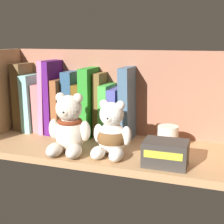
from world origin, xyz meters
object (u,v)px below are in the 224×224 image
Objects in this scene: book_3 at (51,95)px; book_12 at (129,103)px; book_0 at (26,96)px; pillar_candle at (168,138)px; book_7 at (82,108)px; teddy_bear_larger at (69,128)px; small_product_box at (166,153)px; book_11 at (119,112)px; book_2 at (45,106)px; book_8 at (92,101)px; teddy_bear_smaller at (112,134)px; book_1 at (36,101)px; book_6 at (73,102)px; book_9 at (101,104)px; book_10 at (109,110)px; book_5 at (64,105)px; book_4 at (57,96)px.

book_3 is 1.07× the size of book_12.
pillar_candle is (50.63, -7.54, -7.83)cm from book_0.
book_7 is at bearing 165.60° from pillar_candle.
small_product_box is at bearing -1.68° from teddy_bear_larger.
book_11 reaches higher than pillar_candle.
book_3 is 1.45× the size of teddy_bear_larger.
book_7 reaches higher than book_11.
book_8 is at bearing 0.00° from book_2.
book_2 is 1.07× the size of teddy_bear_smaller.
book_12 reaches higher than book_1.
book_1 is 0.85× the size of book_12.
book_6 is (14.06, 0.00, 0.70)cm from book_1.
book_2 is 1.48× the size of small_product_box.
book_8 is at bearing 0.00° from book_0.
book_2 is 0.97× the size of book_7.
book_0 is at bearing 180.00° from book_2.
book_9 is at bearing 141.66° from small_product_box.
book_6 reaches higher than book_11.
book_0 is at bearing 180.00° from book_6.
teddy_bear_larger is (-8.35, -18.36, -0.91)cm from book_11.
teddy_bear_larger is 2.40× the size of pillar_candle.
book_10 is at bearing 0.00° from book_1.
book_9 is 1.35× the size of teddy_bear_smaller.
book_3 is 1.51× the size of book_11.
book_3 is at bearing 0.00° from book_0.
book_12 is (22.56, 0.00, 2.19)cm from book_5.
book_11 is at bearing 0.00° from book_8.
teddy_bear_larger is 27.62cm from pillar_candle.
teddy_bear_larger is at bearing -114.45° from book_11.
book_7 is at bearing 133.74° from teddy_bear_smaller.
book_7 is (6.66, 0.00, -0.71)cm from book_5.
book_1 is 8.69cm from book_4.
small_product_box is (26.53, -0.78, -3.88)cm from teddy_bear_larger.
book_4 is (2.25, 0.00, -0.12)cm from book_3.
book_0 is at bearing 144.21° from teddy_bear_larger.
book_2 is 0.72× the size of book_12.
book_11 is at bearing 0.00° from book_4.
pillar_candle is at bearing -18.29° from book_9.
book_1 reaches higher than book_10.
book_8 is (10.04, 0.00, 1.92)cm from book_5.
pillar_candle is (46.91, -7.54, -6.04)cm from book_1.
book_1 is 1.19× the size of book_11.
small_product_box is at bearing -34.95° from book_8.
teddy_bear_smaller is (29.96, -16.55, -2.12)cm from book_2.
book_1 is at bearing 0.00° from book_0.
pillar_candle is 11.68cm from small_product_box.
book_1 is 0.93× the size of book_6.
book_1 is 1.76× the size of small_product_box.
book_3 reaches higher than book_5.
book_6 is 6.87cm from book_8.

